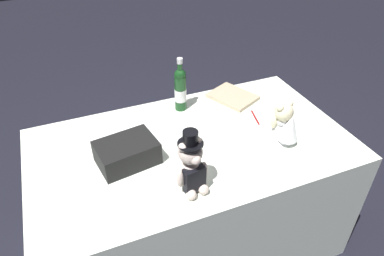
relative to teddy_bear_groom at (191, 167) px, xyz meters
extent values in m
plane|color=black|center=(-0.12, -0.29, -0.90)|extent=(12.00, 12.00, 0.00)
cube|color=white|center=(-0.12, -0.29, -0.52)|extent=(1.64, 0.93, 0.77)
ellipsoid|color=beige|center=(0.00, -0.01, -0.05)|extent=(0.11, 0.10, 0.16)
cube|color=black|center=(0.00, 0.02, -0.05)|extent=(0.10, 0.06, 0.12)
sphere|color=beige|center=(0.00, -0.01, 0.07)|extent=(0.10, 0.10, 0.10)
sphere|color=beige|center=(-0.01, 0.04, 0.07)|extent=(0.04, 0.04, 0.04)
sphere|color=beige|center=(0.04, 0.00, 0.11)|extent=(0.04, 0.04, 0.04)
sphere|color=beige|center=(-0.03, -0.01, 0.11)|extent=(0.04, 0.04, 0.04)
ellipsoid|color=beige|center=(0.06, 0.01, -0.04)|extent=(0.03, 0.03, 0.09)
ellipsoid|color=beige|center=(-0.06, 0.00, -0.04)|extent=(0.03, 0.03, 0.09)
sphere|color=beige|center=(0.02, 0.05, -0.11)|extent=(0.05, 0.05, 0.05)
sphere|color=beige|center=(-0.04, 0.05, -0.11)|extent=(0.05, 0.05, 0.05)
cylinder|color=black|center=(0.00, -0.01, 0.12)|extent=(0.11, 0.11, 0.01)
cylinder|color=black|center=(0.00, -0.01, 0.15)|extent=(0.06, 0.06, 0.06)
cone|color=white|center=(-0.56, -0.16, -0.07)|extent=(0.15, 0.15, 0.13)
ellipsoid|color=white|center=(-0.56, -0.16, -0.01)|extent=(0.07, 0.06, 0.06)
sphere|color=beige|center=(-0.56, -0.16, 0.04)|extent=(0.10, 0.10, 0.10)
sphere|color=beige|center=(-0.56, -0.20, 0.03)|extent=(0.04, 0.04, 0.04)
sphere|color=beige|center=(-0.60, -0.17, 0.08)|extent=(0.04, 0.04, 0.04)
sphere|color=beige|center=(-0.53, -0.15, 0.08)|extent=(0.04, 0.04, 0.04)
ellipsoid|color=beige|center=(-0.60, -0.19, -0.02)|extent=(0.03, 0.03, 0.07)
ellipsoid|color=beige|center=(-0.52, -0.17, -0.02)|extent=(0.03, 0.03, 0.07)
cone|color=white|center=(-0.58, -0.11, -0.02)|extent=(0.14, 0.15, 0.15)
cylinder|color=#143C18|center=(-0.19, -0.63, -0.02)|extent=(0.07, 0.07, 0.21)
sphere|color=#143C18|center=(-0.19, -0.63, 0.10)|extent=(0.07, 0.07, 0.07)
cylinder|color=#143C18|center=(-0.19, -0.63, 0.15)|extent=(0.03, 0.03, 0.09)
cylinder|color=silver|center=(-0.19, -0.63, 0.18)|extent=(0.03, 0.03, 0.03)
cylinder|color=silver|center=(-0.19, -0.63, -0.03)|extent=(0.07, 0.07, 0.07)
cylinder|color=maroon|center=(-0.55, -0.37, -0.13)|extent=(0.04, 0.14, 0.01)
cone|color=silver|center=(-0.53, -0.30, -0.13)|extent=(0.01, 0.02, 0.01)
cube|color=black|center=(0.22, -0.28, -0.07)|extent=(0.30, 0.24, 0.12)
cube|color=#B7B7BF|center=(0.20, -0.38, -0.07)|extent=(0.03, 0.01, 0.03)
cube|color=tan|center=(-0.53, -0.61, -0.12)|extent=(0.30, 0.33, 0.02)
camera|label=1|loc=(0.42, 1.03, 1.01)|focal=33.13mm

